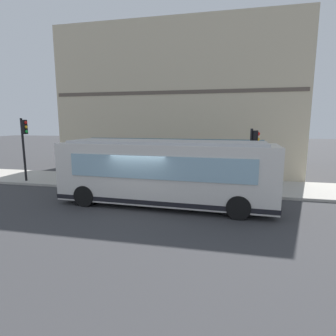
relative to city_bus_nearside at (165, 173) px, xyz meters
The scene contains 10 objects.
ground 1.88m from the city_bus_nearside, 119.93° to the left, with size 120.00×120.00×0.00m, color #38383A.
sidewalk_curb 4.47m from the city_bus_nearside, 12.50° to the left, with size 4.10×40.00×0.15m, color #B2ADA3.
building_corner 11.50m from the city_bus_nearside, ahead, with size 9.34×17.39×10.73m.
city_bus_nearside is the anchor object (origin of this frame).
traffic_light_near_corner 5.09m from the city_bus_nearside, 57.30° to the right, with size 0.32×0.49×3.44m.
traffic_light_down_block 10.27m from the city_bus_nearside, 74.46° to the left, with size 0.32×0.49×4.02m.
fire_hydrant 4.83m from the city_bus_nearside, 19.14° to the right, with size 0.35×0.35×0.74m.
pedestrian_walking_along_curb 5.89m from the city_bus_nearside, 57.90° to the left, with size 0.32×0.32×1.71m.
pedestrian_by_light_pole 3.43m from the city_bus_nearside, ahead, with size 0.32×0.32×1.54m.
newspaper_vending_box 9.22m from the city_bus_nearside, 56.19° to the left, with size 0.44×0.42×0.90m.
Camera 1 is at (-11.68, -3.76, 3.90)m, focal length 28.97 mm.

